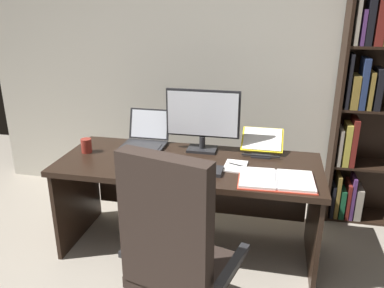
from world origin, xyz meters
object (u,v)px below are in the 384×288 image
bookshelf (384,108)px  reading_stand_with_book (262,142)px  monitor (203,119)px  open_binder (276,180)px  desk (191,181)px  pen (238,165)px  laptop (145,139)px  keyboard (191,169)px  notepad (235,166)px  computer_mouse (149,164)px  coffee_mug (86,146)px  office_chair (177,265)px

bookshelf → reading_stand_with_book: 1.06m
monitor → open_binder: bearing=-38.5°
desk → bookshelf: size_ratio=0.95×
pen → laptop: bearing=159.9°
monitor → keyboard: 0.46m
bookshelf → notepad: bearing=-143.8°
computer_mouse → coffee_mug: 0.57m
computer_mouse → pen: (0.60, 0.13, -0.01)m
computer_mouse → reading_stand_with_book: (0.75, 0.47, 0.06)m
keyboard → computer_mouse: bearing=180.0°
pen → keyboard: bearing=-157.0°
desk → pen: (0.36, -0.10, 0.20)m
monitor → pen: size_ratio=3.97×
laptop → keyboard: (0.46, -0.41, -0.04)m
reading_stand_with_book → pen: bearing=-112.8°
open_binder → desk: bearing=153.5°
coffee_mug → notepad: bearing=-2.1°
bookshelf → desk: bearing=-153.8°
laptop → computer_mouse: bearing=-68.6°
desk → pen: bearing=-15.3°
monitor → open_binder: 0.75m
computer_mouse → desk: bearing=42.5°
monitor → computer_mouse: monitor is taller
open_binder → coffee_mug: 1.42m
laptop → keyboard: bearing=-41.6°
laptop → desk: bearing=-24.2°
laptop → reading_stand_with_book: bearing=3.8°
office_chair → open_binder: office_chair is taller
keyboard → pen: bearing=23.0°
desk → office_chair: size_ratio=1.63×
office_chair → reading_stand_with_book: bearing=86.8°
reading_stand_with_book → open_binder: size_ratio=0.63×
reading_stand_with_book → notepad: bearing=-115.6°
keyboard → monitor: bearing=90.0°
bookshelf → monitor: (-1.38, -0.53, -0.02)m
desk → keyboard: size_ratio=4.43×
desk → coffee_mug: size_ratio=17.58×
monitor → reading_stand_with_book: 0.48m
bookshelf → laptop: size_ratio=5.77×
bookshelf → laptop: 1.92m
desk → laptop: bearing=155.8°
reading_stand_with_book → open_binder: (0.12, -0.52, -0.06)m
office_chair → reading_stand_with_book: 1.26m
keyboard → coffee_mug: 0.86m
desk → office_chair: bearing=-82.4°
reading_stand_with_book → desk: bearing=-154.1°
monitor → pen: (0.30, -0.27, -0.23)m
laptop → open_binder: laptop is taller
computer_mouse → notepad: 0.60m
keyboard → reading_stand_with_book: size_ratio=1.36×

